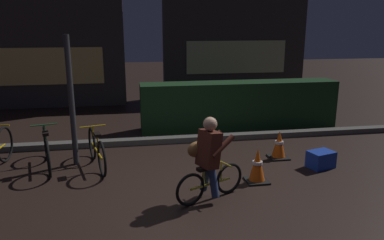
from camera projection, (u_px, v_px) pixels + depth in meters
The scene contains 12 objects.
ground_plane at pixel (186, 184), 5.98m from camera, with size 40.00×40.00×0.00m, color black.
sidewalk_curb at pixel (171, 140), 8.07m from camera, with size 12.00×0.24×0.12m, color #56544F.
hedge_row at pixel (239, 105), 9.09m from camera, with size 4.80×0.70×1.14m, color #19381C.
storefront_left at pixel (52, 47), 11.23m from camera, with size 4.33×0.54×3.63m.
storefront_right at pixel (235, 35), 12.77m from camera, with size 4.95×0.54×4.31m.
street_post at pixel (71, 102), 6.54m from camera, with size 0.10×0.10×2.33m, color #2D2D33.
parked_bike_left_mid at pixel (47, 150), 6.58m from camera, with size 0.51×1.57×0.74m.
parked_bike_center_left at pixel (97, 150), 6.60m from camera, with size 0.51×1.50×0.71m.
traffic_cone_near at pixel (257, 166), 6.01m from camera, with size 0.36×0.36×0.57m.
traffic_cone_far at pixel (279, 145), 7.08m from camera, with size 0.36×0.36×0.54m.
blue_crate at pixel (321, 159), 6.64m from camera, with size 0.44×0.32×0.30m, color #193DB7.
cyclist at pixel (208, 159), 5.31m from camera, with size 1.10×0.56×1.25m.
Camera 1 is at (-0.83, -5.47, 2.49)m, focal length 34.77 mm.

